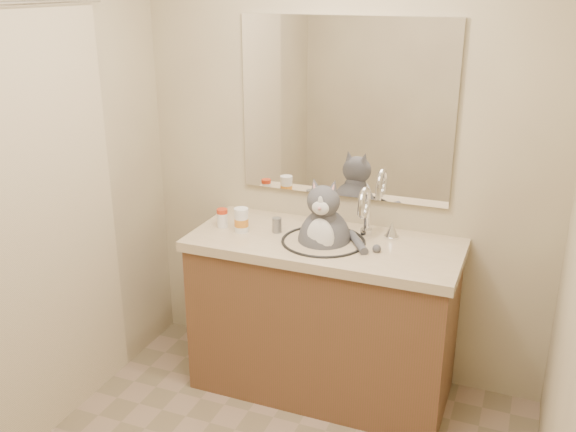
# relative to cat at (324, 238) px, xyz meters

# --- Properties ---
(room) EXTENTS (2.22, 2.52, 2.42)m
(room) POSITION_rel_cat_xyz_m (0.00, -0.96, 0.34)
(room) COLOR gray
(room) RESTS_ON ground
(vanity) EXTENTS (1.34, 0.59, 1.12)m
(vanity) POSITION_rel_cat_xyz_m (0.00, 0.00, -0.42)
(vanity) COLOR brown
(vanity) RESTS_ON ground
(mirror) EXTENTS (1.10, 0.02, 0.90)m
(mirror) POSITION_rel_cat_xyz_m (0.00, 0.27, 0.59)
(mirror) COLOR white
(mirror) RESTS_ON room
(shower_curtain) EXTENTS (0.02, 1.30, 1.93)m
(shower_curtain) POSITION_rel_cat_xyz_m (-1.05, -0.86, 0.17)
(shower_curtain) COLOR beige
(shower_curtain) RESTS_ON ground
(cat) EXTENTS (0.40, 0.32, 0.52)m
(cat) POSITION_rel_cat_xyz_m (0.00, 0.00, 0.00)
(cat) COLOR #4C4C51
(cat) RESTS_ON vanity
(pill_bottle_redcap) EXTENTS (0.07, 0.07, 0.10)m
(pill_bottle_redcap) POSITION_rel_cat_xyz_m (-0.55, -0.02, 0.04)
(pill_bottle_redcap) COLOR white
(pill_bottle_redcap) RESTS_ON vanity
(pill_bottle_orange) EXTENTS (0.08, 0.08, 0.12)m
(pill_bottle_orange) POSITION_rel_cat_xyz_m (-0.43, -0.05, 0.05)
(pill_bottle_orange) COLOR white
(pill_bottle_orange) RESTS_ON vanity
(grey_canister) EXTENTS (0.05, 0.05, 0.08)m
(grey_canister) POSITION_rel_cat_xyz_m (-0.26, 0.01, 0.03)
(grey_canister) COLOR gray
(grey_canister) RESTS_ON vanity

